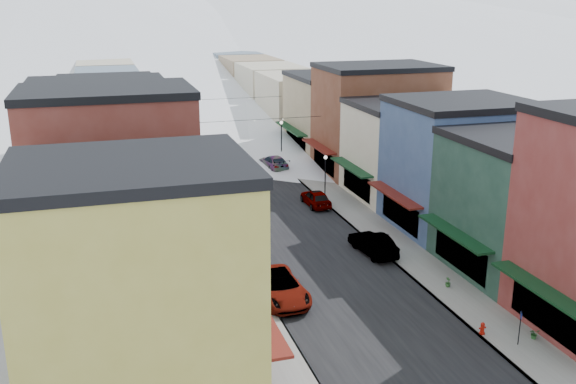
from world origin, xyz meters
TOP-DOWN VIEW (x-y plane):
  - road at (0.00, 60.00)m, footprint 10.00×160.00m
  - sidewalk_left at (-6.60, 60.00)m, footprint 3.20×160.00m
  - sidewalk_right at (6.60, 60.00)m, footprint 3.20×160.00m
  - curb_left at (-5.05, 60.00)m, footprint 0.10×160.00m
  - curb_right at (5.05, 60.00)m, footprint 0.10×160.00m
  - bldg_l_yellow at (-13.19, 4.00)m, footprint 11.30×8.70m
  - bldg_l_cream at (-13.19, 12.50)m, footprint 11.30×8.20m
  - bldg_l_brick_near at (-13.69, 20.50)m, footprint 12.30×8.20m
  - bldg_l_grayblue at (-13.19, 29.00)m, footprint 11.30×9.20m
  - bldg_l_brick_far at (-14.19, 38.00)m, footprint 13.30×9.20m
  - bldg_l_tan at (-13.19, 48.00)m, footprint 11.30×11.20m
  - bldg_r_green at (13.19, 12.00)m, footprint 11.30×9.20m
  - bldg_r_blue at (13.19, 21.00)m, footprint 11.30×9.20m
  - bldg_r_cream at (13.69, 30.00)m, footprint 12.30×9.20m
  - bldg_r_brick_far at (14.19, 39.00)m, footprint 13.30×9.20m
  - bldg_r_tan at (13.19, 49.00)m, footprint 11.30×11.20m
  - distant_blocks at (0.00, 83.00)m, footprint 34.00×55.00m
  - mountain_ridge at (-19.47, 277.18)m, footprint 670.00×340.00m
  - overhead_cables at (0.00, 47.50)m, footprint 16.40×15.04m
  - car_white_suv at (-4.30, 12.20)m, footprint 2.91×5.98m
  - car_silver_sedan at (-4.30, 22.69)m, footprint 2.14×4.93m
  - car_dark_hatch at (-3.50, 37.25)m, footprint 1.69×4.62m
  - car_silver_wagon at (-4.30, 40.01)m, footprint 3.14×6.13m
  - car_green_sedan at (4.30, 17.39)m, footprint 2.17×4.97m
  - car_gray_suv at (4.01, 29.40)m, footprint 1.85×4.45m
  - car_black_sedan at (3.87, 43.25)m, footprint 2.68×5.34m
  - car_lane_silver at (-2.05, 53.34)m, footprint 1.95×4.12m
  - car_lane_white at (0.80, 65.08)m, footprint 3.17×5.86m
  - fire_hydrant at (5.20, 4.51)m, footprint 0.41×0.31m
  - parking_sign at (6.41, 2.95)m, footprint 0.12×0.26m
  - trash_can at (5.50, 17.90)m, footprint 0.60×0.60m
  - streetlamp_near at (5.62, 31.42)m, footprint 0.33×0.33m
  - streetlamp_far at (5.75, 46.62)m, footprint 0.37×0.37m
  - planter_near at (7.63, 3.24)m, footprint 0.56×0.50m
  - planter_far at (6.51, 10.47)m, footprint 0.49×0.49m
  - snow_pile_near at (-4.84, 14.01)m, footprint 2.59×2.79m
  - snow_pile_mid at (-4.73, 17.73)m, footprint 2.46×2.72m
  - snow_pile_far at (-4.28, 40.59)m, footprint 2.62×2.81m

SIDE VIEW (x-z plane):
  - road at x=0.00m, z-range 0.00..0.01m
  - sidewalk_left at x=-6.60m, z-range 0.00..0.15m
  - sidewalk_right at x=6.60m, z-range 0.00..0.15m
  - curb_left at x=-5.05m, z-range 0.00..0.15m
  - curb_right at x=5.05m, z-range 0.00..0.15m
  - planter_near at x=7.63m, z-range 0.15..0.71m
  - planter_far at x=6.51m, z-range 0.15..0.77m
  - fire_hydrant at x=5.20m, z-range 0.12..0.82m
  - snow_pile_mid at x=-4.73m, z-range -0.02..1.02m
  - snow_pile_near at x=-4.84m, z-range -0.02..1.07m
  - snow_pile_far at x=-4.28m, z-range -0.02..1.08m
  - trash_can at x=5.50m, z-range 0.16..1.17m
  - car_lane_silver at x=-2.05m, z-range 0.00..1.36m
  - car_black_sedan at x=3.87m, z-range 0.00..1.49m
  - car_gray_suv at x=4.01m, z-range 0.00..1.51m
  - car_dark_hatch at x=-3.50m, z-range 0.00..1.51m
  - car_lane_white at x=0.80m, z-range 0.00..1.56m
  - car_green_sedan at x=4.30m, z-range 0.00..1.59m
  - car_white_suv at x=-4.30m, z-range 0.00..1.64m
  - car_silver_sedan at x=-4.30m, z-range 0.00..1.66m
  - car_silver_wagon at x=-4.30m, z-range 0.00..1.70m
  - parking_sign at x=6.41m, z-range 0.32..2.33m
  - streetlamp_near at x=5.62m, z-range 0.67..4.61m
  - streetlamp_far at x=5.75m, z-range 0.74..5.24m
  - distant_blocks at x=0.00m, z-range 0.00..8.00m
  - bldg_r_cream at x=13.69m, z-range 0.01..9.01m
  - bldg_l_grayblue at x=-13.19m, z-range 0.01..9.01m
  - bldg_r_tan at x=13.19m, z-range 0.01..9.51m
  - bldg_r_green at x=13.19m, z-range 0.01..9.51m
  - bldg_l_cream at x=-13.19m, z-range 0.01..9.51m
  - bldg_l_tan at x=-13.19m, z-range 0.01..10.01m
  - bldg_r_blue at x=13.19m, z-range 0.01..10.51m
  - bldg_l_brick_far at x=-14.19m, z-range 0.01..11.01m
  - bldg_r_brick_far at x=14.19m, z-range 0.01..11.51m
  - bldg_l_yellow at x=-13.19m, z-range 0.01..11.51m
  - overhead_cables at x=0.00m, z-range 6.18..6.22m
  - bldg_l_brick_near at x=-13.69m, z-range 0.01..12.51m
  - mountain_ridge at x=-19.47m, z-range -2.64..31.36m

